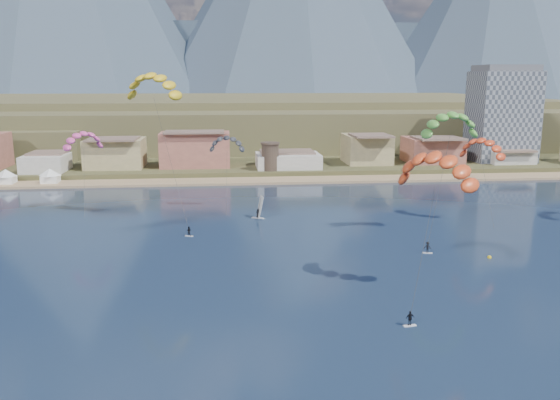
% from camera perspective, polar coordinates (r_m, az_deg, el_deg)
% --- Properties ---
extents(ground, '(2400.00, 2400.00, 0.00)m').
position_cam_1_polar(ground, '(66.20, 2.78, -14.30)').
color(ground, black).
rests_on(ground, ground).
extents(beach, '(2200.00, 12.00, 0.90)m').
position_cam_1_polar(beach, '(167.50, -2.47, 1.94)').
color(beach, tan).
rests_on(beach, ground).
extents(land, '(2200.00, 900.00, 4.00)m').
position_cam_1_polar(land, '(619.49, -4.82, 9.16)').
color(land, brown).
rests_on(land, ground).
extents(foothills, '(940.00, 210.00, 18.00)m').
position_cam_1_polar(foothills, '(293.57, 0.55, 7.97)').
color(foothills, brown).
rests_on(foothills, ground).
extents(town, '(400.00, 24.00, 12.00)m').
position_cam_1_polar(town, '(184.62, -15.31, 4.89)').
color(town, beige).
rests_on(town, ground).
extents(apartment_tower, '(20.00, 16.00, 32.00)m').
position_cam_1_polar(apartment_tower, '(209.32, 21.29, 7.99)').
color(apartment_tower, gray).
rests_on(apartment_tower, ground).
extents(watchtower, '(5.82, 5.82, 8.60)m').
position_cam_1_polar(watchtower, '(174.79, -0.99, 4.39)').
color(watchtower, '#47382D').
rests_on(watchtower, ground).
extents(kitesurfer_yellow, '(14.55, 18.78, 32.79)m').
position_cam_1_polar(kitesurfer_yellow, '(120.34, -12.54, 11.37)').
color(kitesurfer_yellow, silver).
rests_on(kitesurfer_yellow, ground).
extents(kitesurfer_orange, '(13.80, 18.65, 22.77)m').
position_cam_1_polar(kitesurfer_orange, '(81.23, 15.35, 3.47)').
color(kitesurfer_orange, silver).
rests_on(kitesurfer_orange, ground).
extents(kitesurfer_green, '(13.53, 13.34, 25.27)m').
position_cam_1_polar(kitesurfer_green, '(109.91, 16.64, 7.47)').
color(kitesurfer_green, silver).
rests_on(kitesurfer_green, ground).
extents(distant_kite_pink, '(9.59, 8.56, 19.65)m').
position_cam_1_polar(distant_kite_pink, '(135.10, -19.03, 5.92)').
color(distant_kite_pink, '#262626').
rests_on(distant_kite_pink, ground).
extents(distant_kite_dark, '(8.62, 6.12, 18.50)m').
position_cam_1_polar(distant_kite_dark, '(129.48, -5.33, 5.86)').
color(distant_kite_dark, '#262626').
rests_on(distant_kite_dark, ground).
extents(distant_kite_orange, '(9.35, 10.04, 19.25)m').
position_cam_1_polar(distant_kite_orange, '(125.41, 19.51, 5.20)').
color(distant_kite_orange, '#262626').
rests_on(distant_kite_orange, ground).
extents(windsurfer, '(2.98, 3.10, 4.85)m').
position_cam_1_polar(windsurfer, '(122.82, -2.13, -1.13)').
color(windsurfer, silver).
rests_on(windsurfer, ground).
extents(buoy, '(0.69, 0.69, 0.69)m').
position_cam_1_polar(buoy, '(102.20, 20.14, -5.39)').
color(buoy, gold).
rests_on(buoy, ground).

